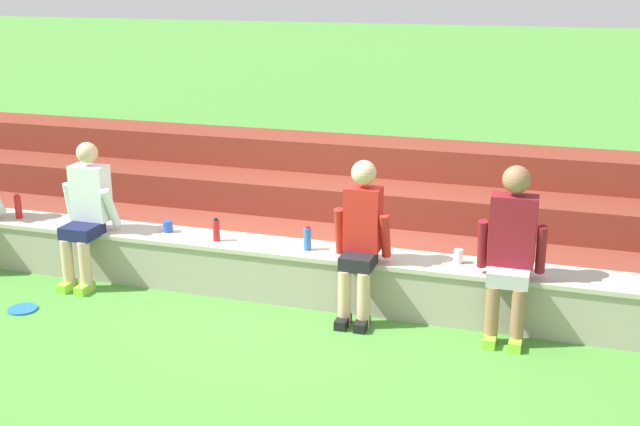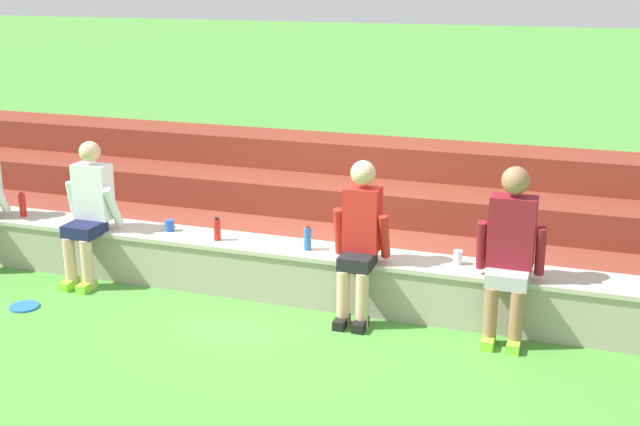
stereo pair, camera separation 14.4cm
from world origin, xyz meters
TOP-DOWN VIEW (x-y plane):
  - ground_plane at (0.00, 0.00)m, footprint 80.00×80.00m
  - stone_seating_wall at (0.00, 0.23)m, footprint 8.79×0.49m
  - brick_bleachers at (0.00, 2.01)m, footprint 10.67×1.99m
  - person_left_of_center at (-2.04, 0.00)m, footprint 0.53×0.58m
  - person_center at (0.67, -0.02)m, footprint 0.48×0.52m
  - person_right_of_center at (1.91, 0.00)m, footprint 0.55×0.51m
  - water_bottle_center_gap at (-2.98, 0.21)m, footprint 0.07×0.07m
  - water_bottle_mid_left at (-0.77, 0.17)m, footprint 0.06×0.06m
  - water_bottle_near_right at (0.12, 0.19)m, footprint 0.07×0.07m
  - plastic_cup_left_end at (-1.32, 0.27)m, footprint 0.09×0.09m
  - plastic_cup_middle at (1.46, 0.26)m, footprint 0.08×0.08m
  - frisbee at (-2.24, -0.79)m, footprint 0.26×0.26m

SIDE VIEW (x-z plane):
  - ground_plane at x=0.00m, z-range 0.00..0.00m
  - frisbee at x=-2.24m, z-range 0.00..0.02m
  - stone_seating_wall at x=0.00m, z-range 0.02..0.51m
  - brick_bleachers at x=0.00m, z-range -0.12..0.93m
  - plastic_cup_left_end at x=-1.32m, z-range 0.50..0.60m
  - plastic_cup_middle at x=1.46m, z-range 0.50..0.62m
  - water_bottle_mid_left at x=-0.77m, z-range 0.49..0.71m
  - water_bottle_near_right at x=0.12m, z-range 0.49..0.72m
  - water_bottle_center_gap at x=-2.98m, z-range 0.49..0.74m
  - person_left_of_center at x=-2.04m, z-range 0.04..1.40m
  - person_center at x=0.67m, z-range 0.04..1.43m
  - person_right_of_center at x=1.91m, z-range 0.06..1.49m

